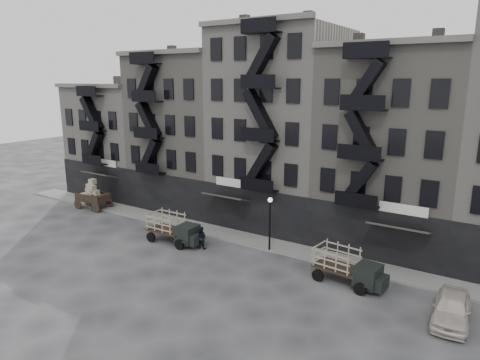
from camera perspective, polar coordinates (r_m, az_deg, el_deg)
The scene contains 14 objects.
ground at distance 32.75m, azimuth -2.99°, elevation -9.84°, with size 140.00×140.00×0.00m, color #38383A.
sidewalk at distance 35.59m, azimuth 0.58°, elevation -7.75°, with size 55.00×2.50×0.15m, color slate.
building_west at distance 51.37m, azimuth -14.85°, elevation 5.21°, with size 10.00×11.35×13.20m.
building_midwest at distance 44.33m, azimuth -6.16°, elevation 6.30°, with size 10.00×11.35×16.20m.
building_center at distance 38.72m, azimuth 5.47°, elevation 6.79°, with size 10.00×11.35×18.20m.
building_mideast at distance 35.41m, azimuth 19.94°, elevation 3.80°, with size 10.00×11.35×16.20m.
lamp_post at distance 32.31m, azimuth 4.00°, elevation -4.91°, with size 0.36×0.36×4.28m.
horse at distance 46.74m, azimuth -19.85°, elevation -2.35°, with size 0.94×2.07×1.75m, color beige.
wagon at distance 45.81m, azimuth -19.13°, elevation -1.53°, with size 3.64×2.13×2.98m.
stake_truck_west at distance 34.82m, azimuth -8.84°, elevation -6.14°, with size 4.80×2.04×2.39m.
stake_truck_east at distance 28.66m, azimuth 14.17°, elevation -10.87°, with size 4.81×2.37×2.33m.
car_east at distance 26.76m, azimuth 26.38°, elevation -15.06°, with size 1.85×4.59×1.56m, color beige.
pedestrian_west at distance 45.05m, azimuth -19.01°, elevation -2.91°, with size 0.61×0.40×1.67m, color black.
pedestrian_mid at distance 33.57m, azimuth -5.21°, elevation -7.64°, with size 0.87×0.68×1.79m, color black.
Camera 1 is at (17.78, -24.29, 12.90)m, focal length 32.00 mm.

